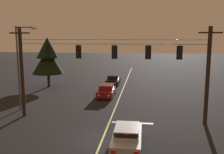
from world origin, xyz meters
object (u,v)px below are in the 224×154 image
(traffic_light_centre, at_px, (114,52))
(car_oncoming_trailing, at_px, (113,80))
(traffic_light_right_inner, at_px, (148,52))
(car_waiting_near_lane, at_px, (127,137))
(traffic_light_left_inner, at_px, (78,52))
(car_oncoming_lead, at_px, (107,91))
(traffic_light_rightmost, at_px, (180,53))
(traffic_light_leftmost, at_px, (48,52))
(tree_verge_near, at_px, (48,57))
(street_lamp_corner, at_px, (21,60))

(traffic_light_centre, distance_m, car_oncoming_trailing, 16.84)
(traffic_light_right_inner, height_order, car_waiting_near_lane, traffic_light_right_inner)
(traffic_light_left_inner, distance_m, car_oncoming_lead, 9.89)
(traffic_light_centre, xyz_separation_m, car_oncoming_lead, (-1.91, 8.40, -5.10))
(car_waiting_near_lane, bearing_deg, traffic_light_right_inner, 75.86)
(traffic_light_rightmost, xyz_separation_m, car_oncoming_lead, (-7.13, 8.40, -5.10))
(car_oncoming_trailing, bearing_deg, traffic_light_leftmost, -102.92)
(traffic_light_left_inner, distance_m, traffic_light_right_inner, 5.77)
(traffic_light_leftmost, distance_m, traffic_light_right_inner, 8.41)
(car_oncoming_trailing, relative_size, tree_verge_near, 0.64)
(traffic_light_right_inner, xyz_separation_m, tree_verge_near, (-13.51, 12.77, -1.58))
(traffic_light_leftmost, height_order, car_oncoming_lead, traffic_light_leftmost)
(car_oncoming_trailing, bearing_deg, street_lamp_corner, -116.57)
(traffic_light_right_inner, bearing_deg, tree_verge_near, 136.60)
(traffic_light_rightmost, relative_size, car_oncoming_trailing, 0.28)
(traffic_light_centre, bearing_deg, car_oncoming_trailing, 97.24)
(car_oncoming_lead, distance_m, street_lamp_corner, 10.53)
(traffic_light_rightmost, relative_size, street_lamp_corner, 0.15)
(traffic_light_left_inner, height_order, tree_verge_near, tree_verge_near)
(traffic_light_centre, xyz_separation_m, traffic_light_right_inner, (2.74, 0.00, 0.00))
(car_waiting_near_lane, height_order, tree_verge_near, tree_verge_near)
(car_waiting_near_lane, xyz_separation_m, tree_verge_near, (-12.22, 17.89, 3.51))
(car_waiting_near_lane, bearing_deg, traffic_light_centre, 105.83)
(traffic_light_left_inner, distance_m, traffic_light_centre, 3.03)
(tree_verge_near, bearing_deg, traffic_light_rightmost, -38.63)
(traffic_light_centre, bearing_deg, traffic_light_leftmost, 180.00)
(traffic_light_centre, relative_size, tree_verge_near, 0.18)
(street_lamp_corner, bearing_deg, traffic_light_centre, -11.62)
(traffic_light_right_inner, bearing_deg, car_waiting_near_lane, -104.14)
(traffic_light_leftmost, bearing_deg, car_oncoming_trailing, 77.08)
(street_lamp_corner, bearing_deg, traffic_light_right_inner, -8.97)
(street_lamp_corner, xyz_separation_m, tree_verge_near, (-1.71, 10.91, -0.63))
(car_oncoming_lead, xyz_separation_m, street_lamp_corner, (-7.14, -6.54, 4.14))
(traffic_light_centre, bearing_deg, traffic_light_rightmost, 0.00)
(traffic_light_leftmost, bearing_deg, traffic_light_centre, 0.00)
(car_waiting_near_lane, relative_size, tree_verge_near, 0.63)
(street_lamp_corner, distance_m, tree_verge_near, 11.06)
(traffic_light_left_inner, xyz_separation_m, car_waiting_near_lane, (4.48, -5.12, -5.10))
(traffic_light_right_inner, xyz_separation_m, car_waiting_near_lane, (-1.29, -5.12, -5.10))
(traffic_light_centre, distance_m, traffic_light_right_inner, 2.74)
(traffic_light_leftmost, bearing_deg, car_oncoming_lead, 65.89)
(car_oncoming_lead, xyz_separation_m, tree_verge_near, (-8.85, 4.37, 3.51))
(car_oncoming_lead, xyz_separation_m, car_oncoming_trailing, (-0.11, 7.52, 0.00))
(car_oncoming_lead, bearing_deg, car_oncoming_trailing, 90.83)
(traffic_light_centre, distance_m, tree_verge_near, 16.78)
(traffic_light_right_inner, height_order, tree_verge_near, tree_verge_near)
(traffic_light_centre, bearing_deg, car_oncoming_lead, 102.83)
(traffic_light_left_inner, xyz_separation_m, car_oncoming_trailing, (1.01, 15.92, -5.10))
(car_oncoming_trailing, bearing_deg, traffic_light_rightmost, -65.56)
(street_lamp_corner, bearing_deg, traffic_light_left_inner, -17.17)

